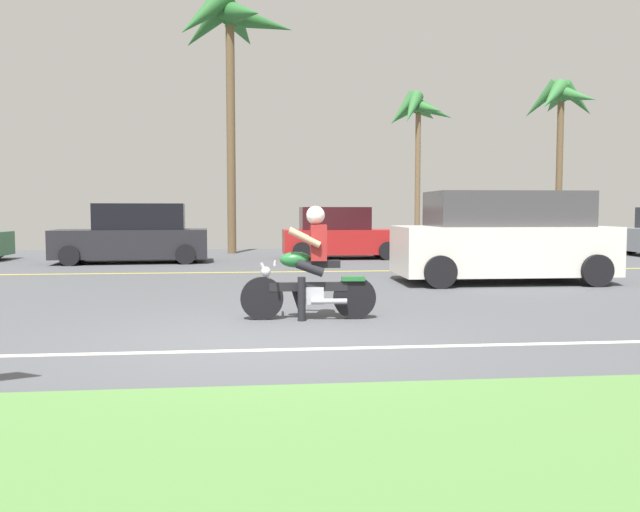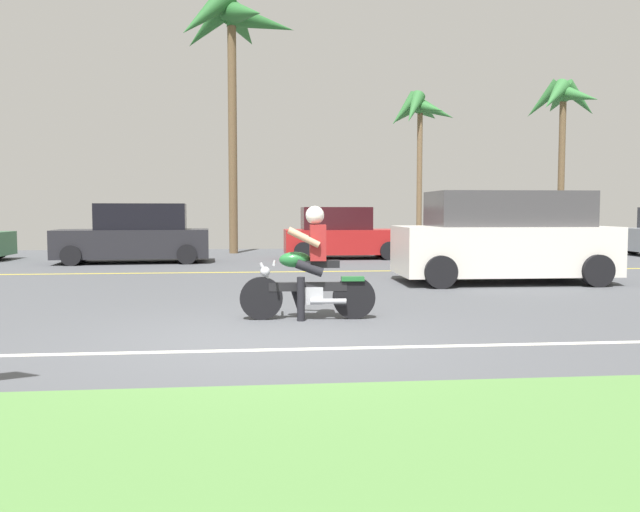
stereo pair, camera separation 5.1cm
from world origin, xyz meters
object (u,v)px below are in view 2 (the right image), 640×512
at_px(motorcyclist, 309,272).
at_px(palm_tree_2, 233,30).
at_px(palm_tree_1, 420,116).
at_px(parked_car_1, 136,235).
at_px(suv_nearby, 504,238).
at_px(palm_tree_0, 562,107).
at_px(parked_car_2, 341,235).
at_px(parked_car_3, 534,236).

bearing_deg(motorcyclist, palm_tree_2, 95.78).
bearing_deg(palm_tree_1, parked_car_1, -154.57).
distance_m(suv_nearby, parked_car_1, 10.50).
relative_size(parked_car_1, palm_tree_0, 0.70).
bearing_deg(motorcyclist, parked_car_2, 80.21).
relative_size(suv_nearby, palm_tree_1, 0.78).
bearing_deg(parked_car_3, suv_nearby, -118.82).
relative_size(motorcyclist, suv_nearby, 0.41).
xyz_separation_m(motorcyclist, palm_tree_0, (10.35, 13.86, 4.58)).
height_order(parked_car_2, palm_tree_1, palm_tree_1).
relative_size(suv_nearby, palm_tree_2, 0.51).
height_order(motorcyclist, suv_nearby, suv_nearby).
relative_size(parked_car_2, parked_car_3, 0.98).
distance_m(motorcyclist, palm_tree_2, 15.87).
bearing_deg(parked_car_3, parked_car_1, -179.29).
xyz_separation_m(parked_car_1, palm_tree_1, (9.47, 4.50, 4.16)).
height_order(parked_car_2, parked_car_3, parked_car_2).
relative_size(motorcyclist, palm_tree_2, 0.21).
bearing_deg(parked_car_1, suv_nearby, -35.22).
bearing_deg(palm_tree_2, palm_tree_1, 5.07).
height_order(parked_car_2, palm_tree_2, palm_tree_2).
xyz_separation_m(parked_car_2, palm_tree_0, (8.40, 2.58, 4.50)).
bearing_deg(motorcyclist, parked_car_1, 111.99).
relative_size(parked_car_3, palm_tree_2, 0.41).
bearing_deg(suv_nearby, palm_tree_1, 85.16).
distance_m(motorcyclist, palm_tree_0, 17.89).
xyz_separation_m(motorcyclist, palm_tree_1, (5.33, 14.75, 4.28)).
xyz_separation_m(parked_car_2, palm_tree_1, (3.39, 3.48, 4.20)).
bearing_deg(palm_tree_1, suv_nearby, -94.84).
height_order(parked_car_3, palm_tree_1, palm_tree_1).
bearing_deg(parked_car_2, suv_nearby, -70.61).
xyz_separation_m(suv_nearby, parked_car_3, (3.41, 6.20, -0.22)).
bearing_deg(suv_nearby, motorcyclist, -136.63).
bearing_deg(parked_car_3, parked_car_2, 171.57).
bearing_deg(palm_tree_1, parked_car_2, -134.23).
bearing_deg(parked_car_1, parked_car_2, 9.56).
distance_m(motorcyclist, parked_car_1, 11.05).
bearing_deg(palm_tree_0, suv_nearby, -121.44).
height_order(parked_car_1, palm_tree_2, palm_tree_2).
height_order(suv_nearby, parked_car_1, suv_nearby).
relative_size(motorcyclist, parked_car_3, 0.50).
distance_m(suv_nearby, palm_tree_2, 13.40).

